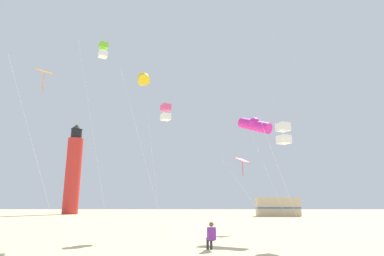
{
  "coord_description": "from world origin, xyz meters",
  "views": [
    {
      "loc": [
        -0.1,
        -7.21,
        1.93
      ],
      "look_at": [
        -0.46,
        11.05,
        6.24
      ],
      "focal_mm": 29.92,
      "sensor_mm": 36.0,
      "label": 1
    }
  ],
  "objects_px": {
    "kite_box_lime": "(103,51)",
    "rv_van_tan": "(278,207)",
    "kite_diamond_scarlet": "(243,162)",
    "kite_diamond_orange": "(44,77)",
    "kite_box_rainbow": "(166,112)",
    "kite_flyer_standing": "(211,235)",
    "kite_tube_gold": "(143,80)",
    "lighthouse_distant": "(73,171)",
    "kite_tube_magenta": "(255,125)",
    "kite_box_white": "(283,133)"
  },
  "relations": [
    {
      "from": "kite_box_lime",
      "to": "rv_van_tan",
      "type": "xyz_separation_m",
      "value": [
        19.22,
        28.4,
        -11.76
      ]
    },
    {
      "from": "kite_box_lime",
      "to": "kite_box_rainbow",
      "type": "distance_m",
      "value": 6.95
    },
    {
      "from": "kite_box_lime",
      "to": "rv_van_tan",
      "type": "height_order",
      "value": "kite_box_lime"
    },
    {
      "from": "kite_tube_gold",
      "to": "kite_diamond_orange",
      "type": "height_order",
      "value": "kite_tube_gold"
    },
    {
      "from": "kite_tube_magenta",
      "to": "lighthouse_distant",
      "type": "xyz_separation_m",
      "value": [
        -27.12,
        39.1,
        0.9
      ]
    },
    {
      "from": "kite_box_white",
      "to": "lighthouse_distant",
      "type": "relative_size",
      "value": 0.37
    },
    {
      "from": "kite_tube_gold",
      "to": "kite_box_white",
      "type": "bearing_deg",
      "value": -18.87
    },
    {
      "from": "kite_diamond_orange",
      "to": "lighthouse_distant",
      "type": "bearing_deg",
      "value": 109.01
    },
    {
      "from": "kite_box_rainbow",
      "to": "lighthouse_distant",
      "type": "height_order",
      "value": "lighthouse_distant"
    },
    {
      "from": "kite_flyer_standing",
      "to": "kite_diamond_scarlet",
      "type": "height_order",
      "value": "kite_diamond_scarlet"
    },
    {
      "from": "kite_box_lime",
      "to": "kite_tube_gold",
      "type": "bearing_deg",
      "value": -29.89
    },
    {
      "from": "kite_tube_magenta",
      "to": "kite_tube_gold",
      "type": "xyz_separation_m",
      "value": [
        -7.35,
        -0.49,
        3.02
      ]
    },
    {
      "from": "kite_flyer_standing",
      "to": "rv_van_tan",
      "type": "relative_size",
      "value": 0.18
    },
    {
      "from": "kite_flyer_standing",
      "to": "kite_tube_gold",
      "type": "xyz_separation_m",
      "value": [
        -4.16,
        5.71,
        9.34
      ]
    },
    {
      "from": "kite_box_rainbow",
      "to": "kite_diamond_scarlet",
      "type": "distance_m",
      "value": 6.84
    },
    {
      "from": "kite_tube_gold",
      "to": "kite_diamond_orange",
      "type": "bearing_deg",
      "value": -143.58
    },
    {
      "from": "kite_box_lime",
      "to": "lighthouse_distant",
      "type": "bearing_deg",
      "value": 113.4
    },
    {
      "from": "kite_diamond_orange",
      "to": "kite_box_lime",
      "type": "xyz_separation_m",
      "value": [
        1.38,
        5.61,
        4.45
      ]
    },
    {
      "from": "kite_tube_magenta",
      "to": "lighthouse_distant",
      "type": "height_order",
      "value": "lighthouse_distant"
    },
    {
      "from": "kite_tube_magenta",
      "to": "kite_tube_gold",
      "type": "height_order",
      "value": "kite_tube_gold"
    },
    {
      "from": "kite_flyer_standing",
      "to": "kite_diamond_orange",
      "type": "bearing_deg",
      "value": -26.6
    },
    {
      "from": "kite_flyer_standing",
      "to": "kite_tube_gold",
      "type": "bearing_deg",
      "value": -67.39
    },
    {
      "from": "kite_box_lime",
      "to": "kite_flyer_standing",
      "type": "bearing_deg",
      "value": -45.21
    },
    {
      "from": "kite_diamond_orange",
      "to": "kite_diamond_scarlet",
      "type": "xyz_separation_m",
      "value": [
        11.83,
        7.49,
        -3.8
      ]
    },
    {
      "from": "kite_tube_gold",
      "to": "kite_flyer_standing",
      "type": "bearing_deg",
      "value": -53.9
    },
    {
      "from": "kite_flyer_standing",
      "to": "kite_diamond_orange",
      "type": "xyz_separation_m",
      "value": [
        -9.05,
        2.11,
        8.09
      ]
    },
    {
      "from": "kite_flyer_standing",
      "to": "lighthouse_distant",
      "type": "distance_m",
      "value": 51.74
    },
    {
      "from": "kite_flyer_standing",
      "to": "kite_box_rainbow",
      "type": "distance_m",
      "value": 10.98
    },
    {
      "from": "kite_tube_gold",
      "to": "lighthouse_distant",
      "type": "height_order",
      "value": "lighthouse_distant"
    },
    {
      "from": "kite_tube_magenta",
      "to": "kite_box_lime",
      "type": "distance_m",
      "value": 12.6
    },
    {
      "from": "kite_diamond_scarlet",
      "to": "rv_van_tan",
      "type": "distance_m",
      "value": 28.16
    },
    {
      "from": "kite_box_rainbow",
      "to": "lighthouse_distant",
      "type": "bearing_deg",
      "value": 119.15
    },
    {
      "from": "kite_tube_gold",
      "to": "rv_van_tan",
      "type": "xyz_separation_m",
      "value": [
        15.72,
        30.41,
        -8.57
      ]
    },
    {
      "from": "kite_diamond_orange",
      "to": "kite_box_rainbow",
      "type": "xyz_separation_m",
      "value": [
        6.23,
        5.33,
        -0.52
      ]
    },
    {
      "from": "lighthouse_distant",
      "to": "kite_diamond_orange",
      "type": "bearing_deg",
      "value": -70.99
    },
    {
      "from": "lighthouse_distant",
      "to": "rv_van_tan",
      "type": "distance_m",
      "value": 37.22
    },
    {
      "from": "kite_tube_magenta",
      "to": "kite_tube_gold",
      "type": "distance_m",
      "value": 7.96
    },
    {
      "from": "kite_box_lime",
      "to": "kite_diamond_scarlet",
      "type": "height_order",
      "value": "kite_box_lime"
    },
    {
      "from": "kite_diamond_scarlet",
      "to": "kite_diamond_orange",
      "type": "bearing_deg",
      "value": -147.67
    },
    {
      "from": "kite_tube_gold",
      "to": "kite_diamond_scarlet",
      "type": "height_order",
      "value": "kite_tube_gold"
    },
    {
      "from": "kite_tube_gold",
      "to": "rv_van_tan",
      "type": "height_order",
      "value": "kite_tube_gold"
    },
    {
      "from": "kite_box_white",
      "to": "kite_box_lime",
      "type": "bearing_deg",
      "value": 157.66
    },
    {
      "from": "kite_box_lime",
      "to": "kite_box_white",
      "type": "distance_m",
      "value": 14.8
    },
    {
      "from": "kite_tube_magenta",
      "to": "rv_van_tan",
      "type": "xyz_separation_m",
      "value": [
        8.37,
        29.92,
        -5.55
      ]
    },
    {
      "from": "kite_box_white",
      "to": "rv_van_tan",
      "type": "bearing_deg",
      "value": 77.41
    },
    {
      "from": "kite_flyer_standing",
      "to": "kite_box_white",
      "type": "height_order",
      "value": "kite_box_white"
    },
    {
      "from": "kite_flyer_standing",
      "to": "kite_diamond_scarlet",
      "type": "distance_m",
      "value": 10.87
    },
    {
      "from": "kite_box_lime",
      "to": "kite_box_white",
      "type": "xyz_separation_m",
      "value": [
        11.79,
        -4.85,
        -7.51
      ]
    },
    {
      "from": "kite_tube_magenta",
      "to": "kite_box_lime",
      "type": "bearing_deg",
      "value": 172.02
    },
    {
      "from": "kite_box_rainbow",
      "to": "rv_van_tan",
      "type": "distance_m",
      "value": 32.8
    }
  ]
}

